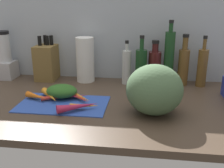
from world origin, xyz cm
name	(u,v)px	position (x,y,z in cm)	size (l,w,h in cm)	color
ground_plane	(103,104)	(0.00, 0.00, -1.50)	(170.00, 80.00, 3.00)	#47382B
wall_back	(113,28)	(0.00, 38.50, 30.00)	(170.00, 3.00, 60.00)	#ADB7C1
cutting_board	(63,104)	(-17.60, -6.87, 0.40)	(40.52, 23.96, 0.80)	#2D51B7
carrot_0	(84,106)	(-6.48, -11.90, 2.00)	(2.39, 2.39, 12.43)	orange
carrot_1	(69,96)	(-16.36, -1.35, 2.00)	(2.40, 2.40, 17.68)	red
carrot_2	(50,96)	(-25.28, -2.82, 2.42)	(3.25, 3.25, 16.44)	orange
carrot_3	(60,96)	(-20.74, -1.47, 1.82)	(2.04, 2.04, 17.81)	red
carrot_4	(78,106)	(-8.77, -14.26, 2.59)	(3.57, 3.57, 17.91)	#B2264C
carrot_5	(79,97)	(-11.52, -2.20, 1.98)	(2.37, 2.37, 15.64)	red
carrot_6	(80,96)	(-11.19, -0.93, 1.97)	(2.35, 2.35, 16.33)	orange
carrot_7	(37,96)	(-31.10, -4.56, 2.33)	(3.06, 3.06, 12.10)	orange
carrot_8	(40,97)	(-30.14, -3.35, 1.81)	(2.02, 2.02, 11.32)	orange
carrot_9	(71,94)	(-16.09, 0.36, 2.44)	(3.28, 3.28, 10.50)	#B2264C
carrot_greens_pile	(62,91)	(-20.27, -0.20, 3.95)	(14.88, 11.44, 6.29)	#2D6023
winter_squash	(154,90)	(23.18, -11.45, 10.61)	(23.51, 21.33, 21.21)	#4C6B47
knife_block	(47,62)	(-38.74, 31.31, 10.44)	(11.34, 16.40, 25.73)	brown
blender_appliance	(4,58)	(-64.47, 29.02, 12.20)	(11.71, 11.71, 28.31)	#B2B2B7
paper_towel_roll	(85,60)	(-15.20, 29.50, 12.75)	(10.28, 10.28, 25.49)	white
bottle_0	(126,67)	(8.75, 27.64, 9.91)	(5.03, 5.03, 24.48)	silver
bottle_1	(141,66)	(16.85, 26.83, 10.52)	(6.30, 6.30, 27.47)	#19421E
bottle_2	(154,66)	(24.21, 29.31, 10.19)	(7.04, 7.04, 24.59)	#471919
bottle_3	(169,58)	(31.81, 28.73, 15.36)	(5.47, 5.47, 35.51)	#19421E
bottle_4	(183,65)	(39.98, 29.76, 11.31)	(5.90, 5.90, 28.14)	brown
bottle_5	(202,67)	(49.75, 28.30, 10.82)	(5.36, 5.36, 27.73)	brown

